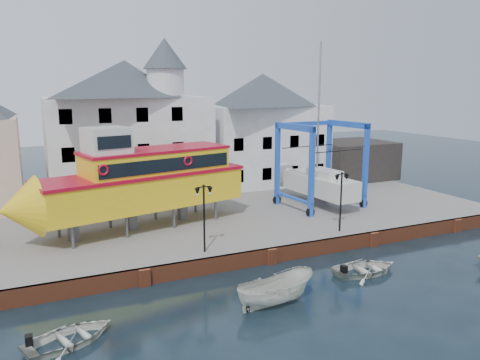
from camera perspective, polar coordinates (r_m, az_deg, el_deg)
name	(u,v)px	position (r m, az deg, el deg)	size (l,w,h in m)	color
ground	(272,264)	(29.81, 3.86, -10.15)	(140.00, 140.00, 0.00)	#15232C
hardstanding	(209,213)	(39.19, -3.76, -4.09)	(44.00, 22.00, 1.00)	slate
quay_wall	(271,256)	(29.72, 3.78, -9.19)	(44.00, 0.47, 1.00)	brown
building_white_main	(129,127)	(43.74, -13.36, 6.35)	(14.00, 8.30, 14.00)	silver
building_white_right	(262,129)	(48.94, 2.75, 6.26)	(12.00, 8.00, 11.20)	silver
shed_dark	(351,160)	(53.05, 13.38, 2.45)	(8.00, 7.00, 4.00)	black
lamp_post_left	(204,201)	(28.03, -4.43, -2.60)	(1.12, 0.32, 4.20)	black
lamp_post_right	(341,187)	(32.71, 12.26, -0.81)	(1.12, 0.32, 4.20)	black
tour_boat	(131,182)	(33.16, -13.17, -0.23)	(17.17, 7.62, 7.27)	#59595E
travel_lift	(314,178)	(40.38, 9.03, 0.25)	(6.73, 9.09, 13.47)	#1A44A9
motorboat_a	(275,304)	(24.71, 4.34, -14.89)	(1.69, 4.49, 1.73)	beige
motorboat_b	(366,273)	(29.30, 15.06, -10.93)	(2.93, 4.11, 0.85)	beige
motorboat_d	(71,343)	(22.62, -19.96, -18.21)	(2.78, 3.90, 0.81)	beige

